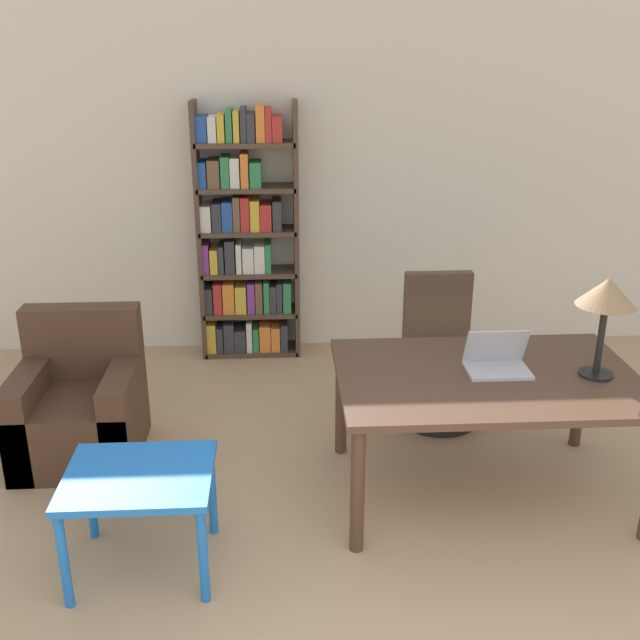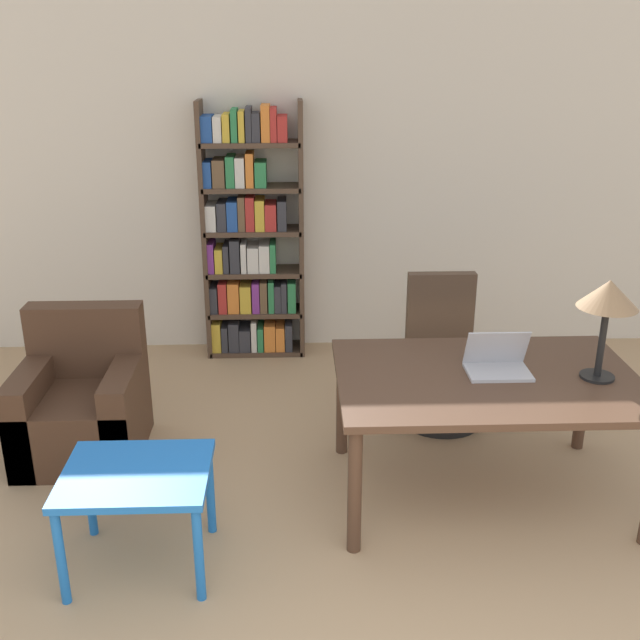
{
  "view_description": "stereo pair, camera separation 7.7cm",
  "coord_description": "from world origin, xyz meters",
  "px_view_note": "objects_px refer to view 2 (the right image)",
  "views": [
    {
      "loc": [
        -0.48,
        -1.29,
        2.39
      ],
      "look_at": [
        -0.26,
        2.46,
        0.97
      ],
      "focal_mm": 42.0,
      "sensor_mm": 36.0,
      "label": 1
    },
    {
      "loc": [
        -0.4,
        -1.29,
        2.39
      ],
      "look_at": [
        -0.26,
        2.46,
        0.97
      ],
      "focal_mm": 42.0,
      "sensor_mm": 36.0,
      "label": 2
    }
  ],
  "objects_px": {
    "laptop": "(497,363)",
    "table_lamp": "(608,298)",
    "office_chair": "(441,359)",
    "bookshelf": "(249,241)",
    "side_table_blue": "(137,485)",
    "armchair": "(83,408)",
    "desk": "(487,389)"
  },
  "relations": [
    {
      "from": "armchair",
      "to": "bookshelf",
      "type": "height_order",
      "value": "bookshelf"
    },
    {
      "from": "laptop",
      "to": "bookshelf",
      "type": "height_order",
      "value": "bookshelf"
    },
    {
      "from": "office_chair",
      "to": "armchair",
      "type": "distance_m",
      "value": 2.29
    },
    {
      "from": "side_table_blue",
      "to": "office_chair",
      "type": "bearing_deg",
      "value": 40.9
    },
    {
      "from": "laptop",
      "to": "office_chair",
      "type": "xyz_separation_m",
      "value": [
        -0.11,
        0.89,
        -0.36
      ]
    },
    {
      "from": "bookshelf",
      "to": "laptop",
      "type": "bearing_deg",
      "value": -55.13
    },
    {
      "from": "laptop",
      "to": "bookshelf",
      "type": "bearing_deg",
      "value": 124.87
    },
    {
      "from": "laptop",
      "to": "table_lamp",
      "type": "xyz_separation_m",
      "value": [
        0.51,
        -0.09,
        0.39
      ]
    },
    {
      "from": "side_table_blue",
      "to": "armchair",
      "type": "relative_size",
      "value": 0.78
    },
    {
      "from": "desk",
      "to": "table_lamp",
      "type": "bearing_deg",
      "value": -4.76
    },
    {
      "from": "armchair",
      "to": "office_chair",
      "type": "bearing_deg",
      "value": 9.62
    },
    {
      "from": "table_lamp",
      "to": "desk",
      "type": "bearing_deg",
      "value": 175.24
    },
    {
      "from": "office_chair",
      "to": "side_table_blue",
      "type": "bearing_deg",
      "value": -139.1
    },
    {
      "from": "side_table_blue",
      "to": "armchair",
      "type": "distance_m",
      "value": 1.24
    },
    {
      "from": "bookshelf",
      "to": "office_chair",
      "type": "bearing_deg",
      "value": -41.19
    },
    {
      "from": "office_chair",
      "to": "laptop",
      "type": "bearing_deg",
      "value": -82.93
    },
    {
      "from": "table_lamp",
      "to": "office_chair",
      "type": "xyz_separation_m",
      "value": [
        -0.62,
        0.98,
        -0.75
      ]
    },
    {
      "from": "table_lamp",
      "to": "armchair",
      "type": "xyz_separation_m",
      "value": [
        -2.87,
        0.6,
        -0.87
      ]
    },
    {
      "from": "laptop",
      "to": "table_lamp",
      "type": "relative_size",
      "value": 0.62
    },
    {
      "from": "armchair",
      "to": "bookshelf",
      "type": "distance_m",
      "value": 1.91
    },
    {
      "from": "desk",
      "to": "bookshelf",
      "type": "relative_size",
      "value": 0.81
    },
    {
      "from": "side_table_blue",
      "to": "armchair",
      "type": "xyz_separation_m",
      "value": [
        -0.55,
        1.1,
        -0.16
      ]
    },
    {
      "from": "office_chair",
      "to": "bookshelf",
      "type": "height_order",
      "value": "bookshelf"
    },
    {
      "from": "desk",
      "to": "office_chair",
      "type": "distance_m",
      "value": 0.96
    },
    {
      "from": "desk",
      "to": "armchair",
      "type": "xyz_separation_m",
      "value": [
        -2.31,
        0.55,
        -0.35
      ]
    },
    {
      "from": "office_chair",
      "to": "armchair",
      "type": "relative_size",
      "value": 1.11
    },
    {
      "from": "laptop",
      "to": "side_table_blue",
      "type": "height_order",
      "value": "laptop"
    },
    {
      "from": "side_table_blue",
      "to": "bookshelf",
      "type": "bearing_deg",
      "value": 81.26
    },
    {
      "from": "side_table_blue",
      "to": "armchair",
      "type": "bearing_deg",
      "value": 116.59
    },
    {
      "from": "laptop",
      "to": "office_chair",
      "type": "bearing_deg",
      "value": 97.07
    },
    {
      "from": "office_chair",
      "to": "side_table_blue",
      "type": "relative_size",
      "value": 1.42
    },
    {
      "from": "office_chair",
      "to": "bookshelf",
      "type": "distance_m",
      "value": 1.81
    }
  ]
}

